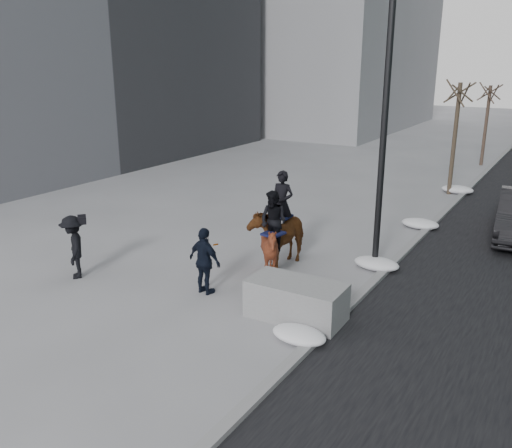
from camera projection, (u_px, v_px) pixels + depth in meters
The scene contains 11 objects.
ground at pixel (232, 290), 14.12m from camera, with size 120.00×120.00×0.00m, color gray.
curb at pixel (443, 214), 20.74m from camera, with size 0.25×90.00×0.12m, color gray.
planter at pixel (296, 300), 12.51m from camera, with size 2.23×1.12×0.89m, color gray.
tree_near at pixel (455, 134), 23.26m from camera, with size 1.20×1.20×5.34m, color #352B1F, non-canonical shape.
tree_far at pixel (486, 122), 29.70m from camera, with size 1.20×1.20×4.84m, color #3B2923, non-canonical shape.
mounted_left at pixel (279, 231), 15.63m from camera, with size 1.01×2.15×2.75m.
mounted_right at pixel (271, 244), 14.65m from camera, with size 1.46×1.60×2.43m.
feeder at pixel (205, 261), 13.71m from camera, with size 1.08×0.93×1.75m.
camera_crew at pixel (74, 247), 14.73m from camera, with size 1.28×1.24×1.75m.
lamppost at pixel (388, 90), 14.28m from camera, with size 0.25×1.14×9.09m.
snow_piles at pixel (410, 233), 18.15m from camera, with size 1.38×16.24×0.35m.
Camera 1 is at (7.32, -10.73, 5.83)m, focal length 38.00 mm.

